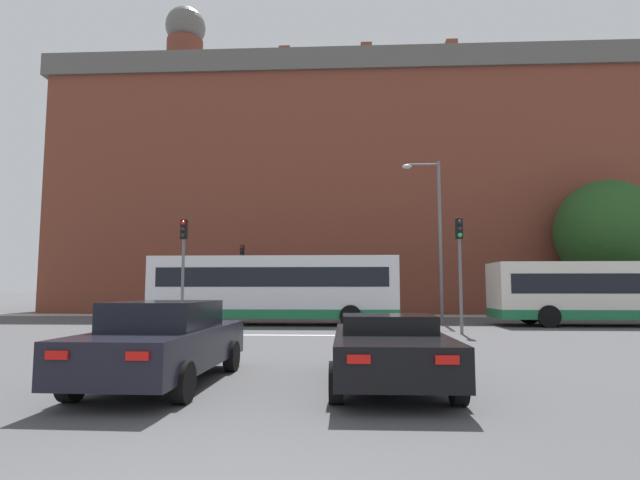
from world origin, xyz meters
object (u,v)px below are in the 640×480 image
at_px(traffic_light_near_right, 460,256).
at_px(street_lamp_junction, 434,225).
at_px(car_roadster_right, 389,348).
at_px(pedestrian_waiting, 368,300).
at_px(car_saloon_left, 165,342).
at_px(traffic_light_far_left, 242,268).
at_px(bus_crossing_lead, 275,288).
at_px(bus_crossing_trailing, 611,292).
at_px(traffic_light_near_left, 183,257).

bearing_deg(traffic_light_near_right, street_lamp_junction, 89.15).
xyz_separation_m(car_roadster_right, pedestrian_waiting, (0.68, 23.03, 0.36)).
height_order(car_saloon_left, traffic_light_far_left, traffic_light_far_left).
relative_size(car_saloon_left, traffic_light_far_left, 1.07).
distance_m(bus_crossing_lead, pedestrian_waiting, 9.44).
xyz_separation_m(car_saloon_left, bus_crossing_lead, (-0.08, 15.01, 0.99)).
bearing_deg(pedestrian_waiting, traffic_light_near_right, 83.98).
distance_m(car_saloon_left, traffic_light_far_left, 23.14).
bearing_deg(street_lamp_junction, bus_crossing_trailing, -8.54).
height_order(traffic_light_far_left, street_lamp_junction, street_lamp_junction).
bearing_deg(car_saloon_left, pedestrian_waiting, 79.58).
relative_size(traffic_light_far_left, traffic_light_near_right, 1.02).
distance_m(traffic_light_near_left, street_lamp_junction, 12.55).
xyz_separation_m(car_roadster_right, traffic_light_far_left, (-7.43, 22.75, 2.37)).
xyz_separation_m(traffic_light_far_left, traffic_light_near_right, (11.13, -12.34, -0.05)).
bearing_deg(traffic_light_near_left, bus_crossing_trailing, 12.41).
xyz_separation_m(traffic_light_near_right, traffic_light_near_left, (-11.08, 0.43, 0.06)).
distance_m(car_roadster_right, pedestrian_waiting, 23.05).
relative_size(bus_crossing_lead, bus_crossing_trailing, 1.08).
distance_m(traffic_light_near_right, pedestrian_waiting, 13.12).
height_order(car_roadster_right, street_lamp_junction, street_lamp_junction).
xyz_separation_m(traffic_light_near_left, street_lamp_junction, (11.17, 5.40, 1.90)).
relative_size(bus_crossing_lead, street_lamp_junction, 1.43).
distance_m(car_saloon_left, traffic_light_near_right, 13.22).
bearing_deg(traffic_light_far_left, traffic_light_near_right, -47.97).
bearing_deg(car_saloon_left, street_lamp_junction, 65.46).
height_order(bus_crossing_lead, traffic_light_near_left, traffic_light_near_left).
relative_size(car_saloon_left, bus_crossing_lead, 0.41).
bearing_deg(pedestrian_waiting, bus_crossing_trailing, 124.68).
bearing_deg(car_roadster_right, bus_crossing_lead, 105.90).
bearing_deg(car_saloon_left, car_roadster_right, 1.79).
relative_size(car_roadster_right, traffic_light_near_left, 1.00).
distance_m(traffic_light_far_left, street_lamp_junction, 13.11).
xyz_separation_m(traffic_light_far_left, street_lamp_junction, (11.21, -6.51, 1.90)).
distance_m(car_roadster_right, bus_crossing_lead, 15.59).
bearing_deg(pedestrian_waiting, car_roadster_right, 68.87).
relative_size(car_roadster_right, street_lamp_junction, 0.55).
bearing_deg(traffic_light_near_right, car_roadster_right, -109.53).
xyz_separation_m(bus_crossing_lead, street_lamp_junction, (7.97, 1.26, 3.18)).
relative_size(bus_crossing_trailing, traffic_light_far_left, 2.39).
bearing_deg(car_roadster_right, street_lamp_junction, 77.18).
height_order(bus_crossing_trailing, traffic_light_near_right, traffic_light_near_right).
distance_m(car_saloon_left, bus_crossing_trailing, 21.88).
bearing_deg(traffic_light_far_left, bus_crossing_lead, -67.34).
bearing_deg(bus_crossing_lead, car_saloon_left, 0.31).
xyz_separation_m(bus_crossing_trailing, pedestrian_waiting, (-11.04, 7.98, -0.56)).
distance_m(car_roadster_right, street_lamp_junction, 17.21).
relative_size(car_roadster_right, traffic_light_far_left, 1.01).
xyz_separation_m(traffic_light_far_left, traffic_light_near_left, (0.05, -11.91, 0.01)).
bearing_deg(traffic_light_near_left, car_saloon_left, -73.22).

